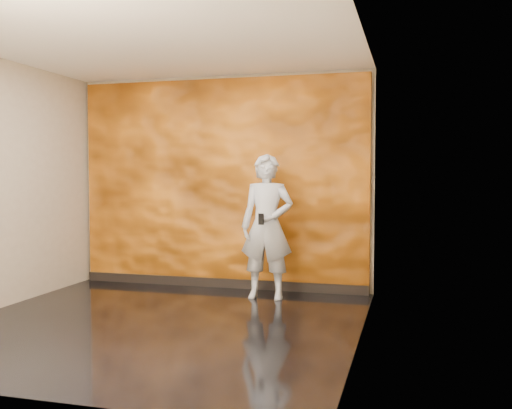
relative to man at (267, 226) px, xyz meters
name	(u,v)px	position (x,y,z in m)	size (l,w,h in m)	color
room	(157,185)	(-0.76, -1.45, 0.53)	(4.02, 4.02, 2.81)	black
feature_wall	(221,184)	(-0.76, 0.51, 0.51)	(3.90, 0.06, 2.75)	orange
baseboard	(220,283)	(-0.76, 0.47, -0.81)	(3.90, 0.04, 0.12)	black
man	(267,226)	(0.00, 0.00, 0.00)	(0.64, 0.42, 1.75)	#A9AFBA
phone	(261,219)	(0.00, -0.27, 0.11)	(0.07, 0.01, 0.13)	black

